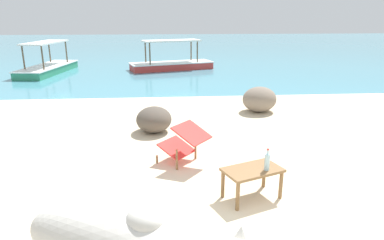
{
  "coord_description": "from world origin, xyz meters",
  "views": [
    {
      "loc": [
        -0.84,
        -2.99,
        2.41
      ],
      "look_at": [
        -0.38,
        3.0,
        0.55
      ],
      "focal_mm": 32.25,
      "sensor_mm": 36.0,
      "label": 1
    }
  ],
  "objects_px": {
    "bottle": "(267,162)",
    "boat_red": "(172,63)",
    "low_bench_table": "(252,174)",
    "deck_chair_near": "(184,141)",
    "boat_green": "(48,67)"
  },
  "relations": [
    {
      "from": "deck_chair_near",
      "to": "boat_green",
      "type": "bearing_deg",
      "value": -22.16
    },
    {
      "from": "low_bench_table",
      "to": "boat_red",
      "type": "relative_size",
      "value": 0.23
    },
    {
      "from": "boat_red",
      "to": "low_bench_table",
      "type": "bearing_deg",
      "value": 77.49
    },
    {
      "from": "low_bench_table",
      "to": "boat_green",
      "type": "height_order",
      "value": "boat_green"
    },
    {
      "from": "bottle",
      "to": "boat_red",
      "type": "height_order",
      "value": "boat_red"
    },
    {
      "from": "boat_red",
      "to": "bottle",
      "type": "bearing_deg",
      "value": 78.32
    },
    {
      "from": "boat_green",
      "to": "boat_red",
      "type": "relative_size",
      "value": 0.99
    },
    {
      "from": "bottle",
      "to": "deck_chair_near",
      "type": "xyz_separation_m",
      "value": [
        -1.01,
        1.23,
        -0.16
      ]
    },
    {
      "from": "low_bench_table",
      "to": "deck_chair_near",
      "type": "bearing_deg",
      "value": 103.86
    },
    {
      "from": "bottle",
      "to": "boat_green",
      "type": "distance_m",
      "value": 12.51
    },
    {
      "from": "low_bench_table",
      "to": "deck_chair_near",
      "type": "xyz_separation_m",
      "value": [
        -0.84,
        1.18,
        0.03
      ]
    },
    {
      "from": "bottle",
      "to": "boat_green",
      "type": "bearing_deg",
      "value": 119.69
    },
    {
      "from": "low_bench_table",
      "to": "bottle",
      "type": "xyz_separation_m",
      "value": [
        0.17,
        -0.05,
        0.19
      ]
    },
    {
      "from": "boat_green",
      "to": "boat_red",
      "type": "distance_m",
      "value": 5.23
    },
    {
      "from": "bottle",
      "to": "deck_chair_near",
      "type": "height_order",
      "value": "bottle"
    }
  ]
}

